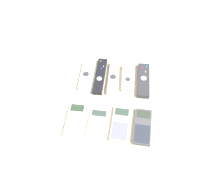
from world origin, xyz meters
TOP-DOWN VIEW (x-y plane):
  - ground_plane at (0.00, 0.00)m, footprint 3.00×3.00m
  - remote_0 at (-0.14, 0.14)m, footprint 0.06×0.17m
  - remote_1 at (-0.07, 0.14)m, footprint 0.05×0.21m
  - remote_2 at (-0.01, 0.13)m, footprint 0.05×0.19m
  - remote_3 at (0.06, 0.14)m, footprint 0.06×0.16m
  - remote_4 at (0.14, 0.14)m, footprint 0.06×0.20m
  - calculator_0 at (-0.14, -0.10)m, footprint 0.07×0.15m
  - calculator_1 at (-0.04, -0.11)m, footprint 0.08×0.13m
  - calculator_2 at (0.05, -0.10)m, footprint 0.08×0.16m
  - calculator_3 at (0.14, -0.11)m, footprint 0.07×0.16m

SIDE VIEW (x-z plane):
  - ground_plane at x=0.00m, z-range 0.00..0.00m
  - calculator_1 at x=-0.04m, z-range 0.00..0.01m
  - calculator_0 at x=-0.14m, z-range 0.00..0.02m
  - calculator_2 at x=0.05m, z-range 0.00..0.02m
  - calculator_3 at x=0.14m, z-range 0.00..0.02m
  - remote_1 at x=-0.07m, z-range 0.00..0.02m
  - remote_0 at x=-0.14m, z-range 0.00..0.02m
  - remote_4 at x=0.14m, z-range 0.00..0.02m
  - remote_3 at x=0.06m, z-range 0.00..0.02m
  - remote_2 at x=-0.01m, z-range 0.00..0.03m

